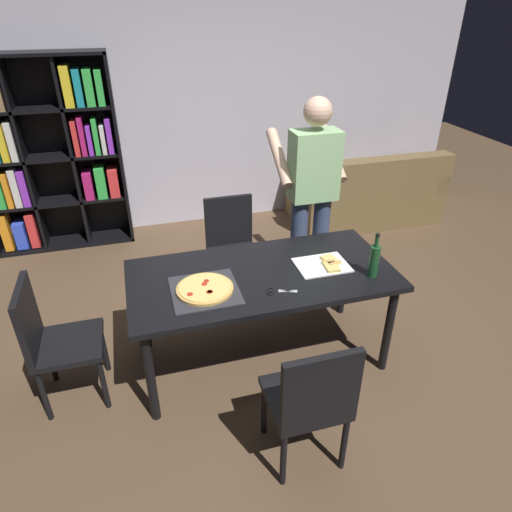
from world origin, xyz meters
The scene contains 13 objects.
ground_plane centered at (0.00, 0.00, 0.00)m, with size 12.00×12.00×0.00m, color brown.
back_wall centered at (0.00, 2.60, 1.40)m, with size 6.40×0.10×2.80m, color #BCB7C6.
dining_table centered at (0.00, 0.00, 0.68)m, with size 1.80×0.87×0.75m.
chair_near_camera centered at (0.00, -0.92, 0.51)m, with size 0.42×0.42×0.90m.
chair_far_side centered at (0.00, 0.92, 0.51)m, with size 0.42×0.42×0.90m.
chair_left_end centered at (-1.39, 0.00, 0.51)m, with size 0.42×0.42×0.90m.
couch centered at (1.90, 1.99, 0.30)m, with size 1.71×0.86×0.85m.
bookshelf centered at (-1.57, 2.38, 0.99)m, with size 1.40×0.35×1.95m.
person_serving_pizza centered at (0.63, 0.70, 1.00)m, with size 0.55×0.54×1.75m.
pepperoni_pizza_on_tray centered at (-0.41, -0.11, 0.77)m, with size 0.42×0.42×0.04m.
pizza_slices_on_towel centered at (0.45, -0.03, 0.76)m, with size 0.36×0.28×0.03m.
wine_bottle centered at (0.70, -0.23, 0.87)m, with size 0.07×0.07×0.32m.
kitchen_scissors centered at (0.02, -0.24, 0.76)m, with size 0.20×0.11×0.01m.
Camera 1 is at (-0.75, -2.47, 2.37)m, focal length 31.52 mm.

